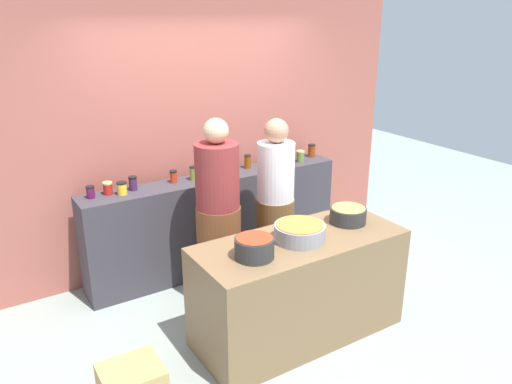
# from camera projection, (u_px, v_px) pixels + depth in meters

# --- Properties ---
(ground) EXTENTS (12.00, 12.00, 0.00)m
(ground) POSITION_uv_depth(u_px,v_px,m) (277.00, 315.00, 4.43)
(ground) COLOR gray
(storefront_wall) EXTENTS (4.80, 0.12, 3.00)m
(storefront_wall) POSITION_uv_depth(u_px,v_px,m) (198.00, 119.00, 5.06)
(storefront_wall) COLOR #A7574A
(storefront_wall) RESTS_ON ground
(display_shelf) EXTENTS (2.70, 0.36, 0.98)m
(display_shelf) POSITION_uv_depth(u_px,v_px,m) (217.00, 222.00, 5.13)
(display_shelf) COLOR #39353D
(display_shelf) RESTS_ON ground
(prep_table) EXTENTS (1.70, 0.70, 0.86)m
(prep_table) POSITION_uv_depth(u_px,v_px,m) (299.00, 288.00, 4.04)
(prep_table) COLOR brown
(prep_table) RESTS_ON ground
(preserve_jar_0) EXTENTS (0.08, 0.08, 0.11)m
(preserve_jar_0) POSITION_uv_depth(u_px,v_px,m) (91.00, 192.00, 4.38)
(preserve_jar_0) COLOR #561545
(preserve_jar_0) RESTS_ON display_shelf
(preserve_jar_1) EXTENTS (0.09, 0.09, 0.11)m
(preserve_jar_1) POSITION_uv_depth(u_px,v_px,m) (108.00, 188.00, 4.47)
(preserve_jar_1) COLOR red
(preserve_jar_1) RESTS_ON display_shelf
(preserve_jar_2) EXTENTS (0.09, 0.09, 0.12)m
(preserve_jar_2) POSITION_uv_depth(u_px,v_px,m) (122.00, 188.00, 4.46)
(preserve_jar_2) COLOR yellow
(preserve_jar_2) RESTS_ON display_shelf
(preserve_jar_3) EXTENTS (0.08, 0.08, 0.13)m
(preserve_jar_3) POSITION_uv_depth(u_px,v_px,m) (133.00, 183.00, 4.57)
(preserve_jar_3) COLOR #3F214C
(preserve_jar_3) RESTS_ON display_shelf
(preserve_jar_4) EXTENTS (0.07, 0.07, 0.12)m
(preserve_jar_4) POSITION_uv_depth(u_px,v_px,m) (173.00, 177.00, 4.77)
(preserve_jar_4) COLOR #B63118
(preserve_jar_4) RESTS_ON display_shelf
(preserve_jar_5) EXTENTS (0.07, 0.07, 0.14)m
(preserve_jar_5) POSITION_uv_depth(u_px,v_px,m) (193.00, 173.00, 4.84)
(preserve_jar_5) COLOR olive
(preserve_jar_5) RESTS_ON display_shelf
(preserve_jar_6) EXTENTS (0.09, 0.09, 0.12)m
(preserve_jar_6) POSITION_uv_depth(u_px,v_px,m) (201.00, 172.00, 4.90)
(preserve_jar_6) COLOR #482053
(preserve_jar_6) RESTS_ON display_shelf
(preserve_jar_7) EXTENTS (0.08, 0.08, 0.13)m
(preserve_jar_7) POSITION_uv_depth(u_px,v_px,m) (227.00, 169.00, 4.98)
(preserve_jar_7) COLOR yellow
(preserve_jar_7) RESTS_ON display_shelf
(preserve_jar_8) EXTENTS (0.07, 0.07, 0.14)m
(preserve_jar_8) POSITION_uv_depth(u_px,v_px,m) (248.00, 162.00, 5.20)
(preserve_jar_8) COLOR brown
(preserve_jar_8) RESTS_ON display_shelf
(preserve_jar_9) EXTENTS (0.08, 0.08, 0.14)m
(preserve_jar_9) POSITION_uv_depth(u_px,v_px,m) (288.00, 157.00, 5.36)
(preserve_jar_9) COLOR #501A5F
(preserve_jar_9) RESTS_ON display_shelf
(preserve_jar_10) EXTENTS (0.09, 0.09, 0.12)m
(preserve_jar_10) POSITION_uv_depth(u_px,v_px,m) (300.00, 156.00, 5.42)
(preserve_jar_10) COLOR olive
(preserve_jar_10) RESTS_ON display_shelf
(preserve_jar_11) EXTENTS (0.08, 0.08, 0.14)m
(preserve_jar_11) POSITION_uv_depth(u_px,v_px,m) (312.00, 150.00, 5.60)
(preserve_jar_11) COLOR #89350F
(preserve_jar_11) RESTS_ON display_shelf
(cooking_pot_left) EXTENTS (0.29, 0.29, 0.16)m
(cooking_pot_left) POSITION_uv_depth(u_px,v_px,m) (254.00, 248.00, 3.58)
(cooking_pot_left) COLOR #2D2D2D
(cooking_pot_left) RESTS_ON prep_table
(cooking_pot_center) EXTENTS (0.40, 0.40, 0.13)m
(cooking_pot_center) POSITION_uv_depth(u_px,v_px,m) (300.00, 232.00, 3.86)
(cooking_pot_center) COLOR gray
(cooking_pot_center) RESTS_ON prep_table
(cooking_pot_right) EXTENTS (0.30, 0.30, 0.13)m
(cooking_pot_right) POSITION_uv_depth(u_px,v_px,m) (348.00, 215.00, 4.18)
(cooking_pot_right) COLOR #2D2D2D
(cooking_pot_right) RESTS_ON prep_table
(cook_with_tongs) EXTENTS (0.39, 0.39, 1.71)m
(cook_with_tongs) POSITION_uv_depth(u_px,v_px,m) (218.00, 224.00, 4.40)
(cook_with_tongs) COLOR brown
(cook_with_tongs) RESTS_ON ground
(cook_in_cap) EXTENTS (0.36, 0.36, 1.64)m
(cook_in_cap) POSITION_uv_depth(u_px,v_px,m) (275.00, 213.00, 4.71)
(cook_in_cap) COLOR brown
(cook_in_cap) RESTS_ON ground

